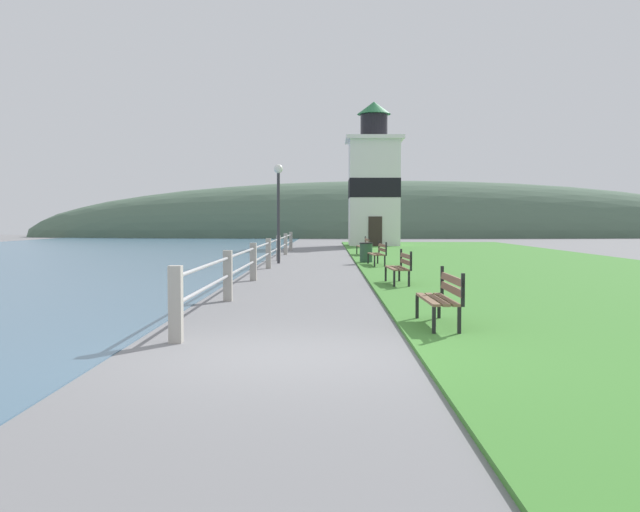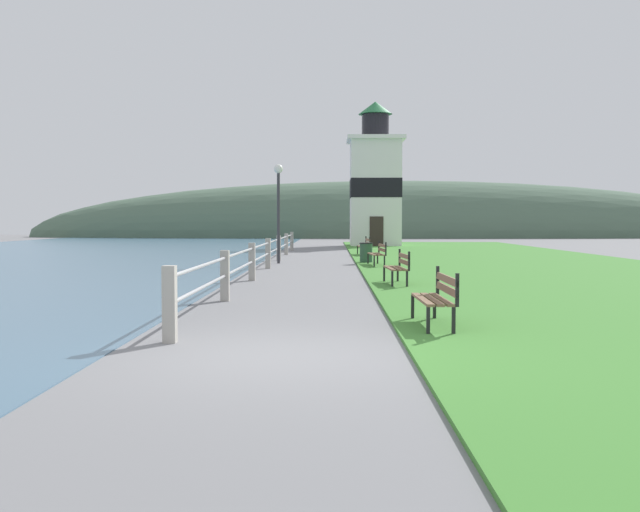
{
  "view_description": "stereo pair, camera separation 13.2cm",
  "coord_description": "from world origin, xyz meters",
  "px_view_note": "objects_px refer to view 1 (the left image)",
  "views": [
    {
      "loc": [
        0.54,
        -8.83,
        1.7
      ],
      "look_at": [
        0.24,
        19.61,
        0.3
      ],
      "focal_mm": 40.0,
      "sensor_mm": 36.0,
      "label": 1
    },
    {
      "loc": [
        0.67,
        -8.83,
        1.7
      ],
      "look_at": [
        0.24,
        19.61,
        0.3
      ],
      "focal_mm": 40.0,
      "sensor_mm": 36.0,
      "label": 2
    }
  ],
  "objects_px": {
    "park_bench_far": "(379,252)",
    "lamp_post": "(278,195)",
    "lighthouse": "(374,184)",
    "trash_bin": "(366,253)",
    "park_bench_midway": "(400,266)",
    "park_bench_by_lighthouse": "(364,245)",
    "park_bench_near": "(442,295)"
  },
  "relations": [
    {
      "from": "park_bench_far",
      "to": "lamp_post",
      "type": "xyz_separation_m",
      "value": [
        -3.86,
        2.02,
        2.2
      ]
    },
    {
      "from": "lighthouse",
      "to": "trash_bin",
      "type": "height_order",
      "value": "lighthouse"
    },
    {
      "from": "park_bench_midway",
      "to": "park_bench_by_lighthouse",
      "type": "distance_m",
      "value": 16.05
    },
    {
      "from": "lamp_post",
      "to": "lighthouse",
      "type": "bearing_deg",
      "value": 75.65
    },
    {
      "from": "lamp_post",
      "to": "park_bench_midway",
      "type": "bearing_deg",
      "value": -68.76
    },
    {
      "from": "trash_bin",
      "to": "park_bench_far",
      "type": "bearing_deg",
      "value": -78.97
    },
    {
      "from": "park_bench_near",
      "to": "lamp_post",
      "type": "relative_size",
      "value": 0.43
    },
    {
      "from": "park_bench_midway",
      "to": "park_bench_far",
      "type": "height_order",
      "value": "same"
    },
    {
      "from": "park_bench_midway",
      "to": "lighthouse",
      "type": "distance_m",
      "value": 30.07
    },
    {
      "from": "lighthouse",
      "to": "lamp_post",
      "type": "relative_size",
      "value": 2.46
    },
    {
      "from": "park_bench_near",
      "to": "trash_bin",
      "type": "height_order",
      "value": "park_bench_near"
    },
    {
      "from": "park_bench_near",
      "to": "lamp_post",
      "type": "height_order",
      "value": "lamp_post"
    },
    {
      "from": "trash_bin",
      "to": "park_bench_midway",
      "type": "bearing_deg",
      "value": -87.88
    },
    {
      "from": "park_bench_midway",
      "to": "park_bench_far",
      "type": "distance_m",
      "value": 7.92
    },
    {
      "from": "park_bench_near",
      "to": "park_bench_by_lighthouse",
      "type": "relative_size",
      "value": 0.92
    },
    {
      "from": "park_bench_by_lighthouse",
      "to": "lighthouse",
      "type": "distance_m",
      "value": 14.31
    },
    {
      "from": "park_bench_far",
      "to": "lighthouse",
      "type": "bearing_deg",
      "value": -97.23
    },
    {
      "from": "park_bench_near",
      "to": "park_bench_by_lighthouse",
      "type": "bearing_deg",
      "value": -91.27
    },
    {
      "from": "park_bench_midway",
      "to": "lighthouse",
      "type": "height_order",
      "value": "lighthouse"
    },
    {
      "from": "park_bench_by_lighthouse",
      "to": "lighthouse",
      "type": "relative_size",
      "value": 0.19
    },
    {
      "from": "lighthouse",
      "to": "trash_bin",
      "type": "relative_size",
      "value": 11.59
    },
    {
      "from": "park_bench_midway",
      "to": "lamp_post",
      "type": "bearing_deg",
      "value": -71.8
    },
    {
      "from": "lighthouse",
      "to": "lamp_post",
      "type": "xyz_separation_m",
      "value": [
        -5.09,
        -19.89,
        -1.44
      ]
    },
    {
      "from": "park_bench_far",
      "to": "trash_bin",
      "type": "height_order",
      "value": "park_bench_far"
    },
    {
      "from": "park_bench_near",
      "to": "park_bench_midway",
      "type": "relative_size",
      "value": 1.03
    },
    {
      "from": "lamp_post",
      "to": "trash_bin",
      "type": "bearing_deg",
      "value": -2.51
    },
    {
      "from": "park_bench_midway",
      "to": "park_bench_by_lighthouse",
      "type": "relative_size",
      "value": 0.89
    },
    {
      "from": "park_bench_by_lighthouse",
      "to": "trash_bin",
      "type": "relative_size",
      "value": 2.22
    },
    {
      "from": "park_bench_by_lighthouse",
      "to": "lamp_post",
      "type": "relative_size",
      "value": 0.47
    },
    {
      "from": "park_bench_midway",
      "to": "park_bench_far",
      "type": "xyz_separation_m",
      "value": [
        0.0,
        7.92,
        0.0
      ]
    },
    {
      "from": "park_bench_near",
      "to": "trash_bin",
      "type": "bearing_deg",
      "value": -90.43
    },
    {
      "from": "park_bench_by_lighthouse",
      "to": "lamp_post",
      "type": "distance_m",
      "value": 7.5
    }
  ]
}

